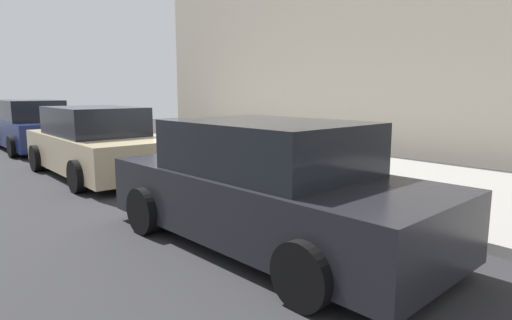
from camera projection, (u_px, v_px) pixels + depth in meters
ground_plane at (214, 180)px, 9.49m from camera, size 40.00×40.00×0.00m
sidewalk_curb at (294, 164)px, 11.07m from camera, size 18.00×5.00×0.14m
suitcase_teal_0 at (367, 183)px, 7.22m from camera, size 0.48×0.22×0.82m
suitcase_navy_1 at (345, 177)px, 7.66m from camera, size 0.47×0.29×0.82m
suitcase_red_2 at (319, 169)px, 8.02m from camera, size 0.52×0.30×0.95m
suitcase_silver_3 at (303, 166)px, 8.42m from camera, size 0.35×0.24×0.76m
suitcase_olive_4 at (286, 163)px, 8.72m from camera, size 0.36×0.19×0.78m
suitcase_maroon_5 at (272, 164)px, 9.07m from camera, size 0.40×0.26×0.59m
suitcase_black_6 at (260, 161)px, 9.43m from camera, size 0.38×0.24×0.62m
suitcase_teal_7 at (244, 157)px, 9.70m from camera, size 0.39×0.26×0.90m
fire_hydrant at (224, 148)px, 10.29m from camera, size 0.39×0.21×0.85m
bollard_post at (207, 149)px, 10.61m from camera, size 0.15×0.15×0.75m
parked_car_charcoal_0 at (267, 187)px, 5.42m from camera, size 4.68×2.26×1.57m
parked_car_beige_1 at (95, 144)px, 9.87m from camera, size 4.77×2.03×1.57m
parked_car_navy_2 at (32, 127)px, 14.19m from camera, size 4.68×1.97×1.64m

